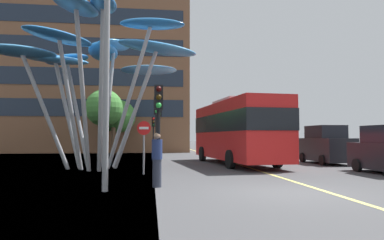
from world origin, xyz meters
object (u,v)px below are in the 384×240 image
traffic_light_opposite (153,128)px  pedestrian (157,160)px  red_bus (236,129)px  traffic_light_kerb_near (159,113)px  traffic_light_island_mid (159,120)px  no_entry_sign (144,139)px  traffic_light_kerb_far (157,118)px  leaf_sculpture (98,52)px  street_lamp (116,17)px  car_parked_far (326,146)px

traffic_light_opposite → pedestrian: (-0.01, -17.46, -1.48)m
red_bus → pedestrian: red_bus is taller
traffic_light_kerb_near → pedestrian: bearing=108.9°
traffic_light_island_mid → no_entry_sign: bearing=-102.4°
traffic_light_kerb_far → traffic_light_island_mid: traffic_light_island_mid is taller
traffic_light_island_mid → no_entry_sign: size_ratio=1.52×
leaf_sculpture → traffic_light_kerb_near: leaf_sculpture is taller
leaf_sculpture → traffic_light_kerb_near: 8.65m
leaf_sculpture → street_lamp: bearing=-77.7°
traffic_light_opposite → pedestrian: bearing=-90.0°
red_bus → pedestrian: 10.24m
leaf_sculpture → traffic_light_opposite: (2.99, 10.36, -3.70)m
car_parked_far → no_entry_sign: car_parked_far is taller
traffic_light_kerb_far → pedestrian: 4.76m
traffic_light_kerb_near → car_parked_far: size_ratio=0.78×
no_entry_sign → traffic_light_island_mid: bearing=77.6°
leaf_sculpture → traffic_light_island_mid: (3.21, 0.07, -3.54)m
traffic_light_kerb_near → traffic_light_island_mid: (0.18, 7.29, 0.14)m
leaf_sculpture → no_entry_sign: 6.08m
pedestrian → leaf_sculpture: bearing=112.8°
traffic_light_island_mid → pedestrian: 7.37m
red_bus → traffic_light_kerb_far: red_bus is taller
red_bus → no_entry_sign: bearing=-136.4°
traffic_light_kerb_near → street_lamp: 3.20m
traffic_light_kerb_far → traffic_light_opposite: (-0.05, 12.98, -0.12)m
red_bus → car_parked_far: 5.61m
red_bus → leaf_sculpture: size_ratio=0.98×
traffic_light_kerb_far → red_bus: bearing=43.2°
traffic_light_opposite → car_parked_far: (10.33, -8.67, -1.28)m
car_parked_far → pedestrian: (-10.34, -8.79, -0.20)m
traffic_light_kerb_near → traffic_light_opposite: size_ratio=1.01×
street_lamp → pedestrian: street_lamp is taller
red_bus → street_lamp: (-6.09, -9.68, 3.14)m
traffic_light_kerb_far → car_parked_far: bearing=22.7°
traffic_light_kerb_near → pedestrian: traffic_light_kerb_near is taller
traffic_light_island_mid → traffic_light_kerb_far: bearing=-93.4°
leaf_sculpture → no_entry_sign: leaf_sculpture is taller
red_bus → street_lamp: size_ratio=1.23×
car_parked_far → red_bus: bearing=178.4°
leaf_sculpture → traffic_light_kerb_near: (3.02, -7.22, -3.68)m
red_bus → traffic_light_opposite: red_bus is taller
traffic_light_kerb_far → pedestrian: size_ratio=1.95×
traffic_light_kerb_near → pedestrian: (-0.04, 0.11, -1.50)m
leaf_sculpture → traffic_light_island_mid: leaf_sculpture is taller
street_lamp → leaf_sculpture: bearing=102.3°
leaf_sculpture → pedestrian: (2.98, -7.11, -5.18)m
traffic_light_island_mid → car_parked_far: bearing=9.1°
traffic_light_opposite → street_lamp: street_lamp is taller
traffic_light_kerb_far → traffic_light_island_mid: bearing=86.6°
leaf_sculpture → car_parked_far: leaf_sculpture is taller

